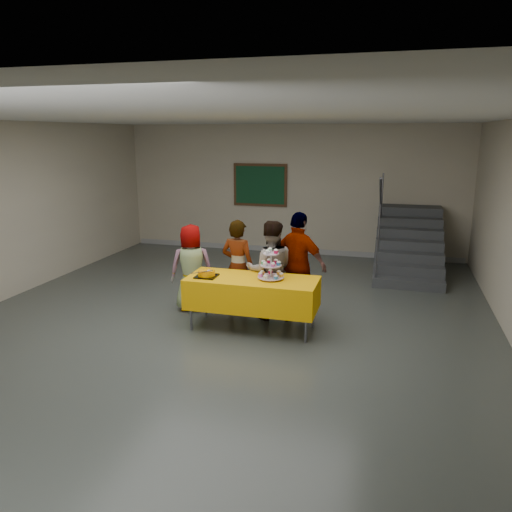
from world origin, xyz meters
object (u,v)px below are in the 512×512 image
Objects in this scene: bear_cake at (206,273)px; schoolchild_d at (299,265)px; noticeboard at (260,185)px; staircase at (408,247)px; bake_table at (252,292)px; cupcake_stand at (271,268)px; schoolchild_a at (192,267)px; schoolchild_c at (270,270)px; schoolchild_b at (238,267)px.

schoolchild_d is at bearing 35.74° from bear_cake.
bear_cake is 5.06m from noticeboard.
noticeboard reaches higher than staircase.
cupcake_stand is (0.27, 0.03, 0.38)m from bake_table.
noticeboard is at bearing 106.88° from cupcake_stand.
staircase is at bearing -95.81° from schoolchild_d.
noticeboard is at bearing -45.57° from schoolchild_d.
bear_cake is 0.22× the size of schoolchild_d.
schoolchild_a is 1.72m from schoolchild_d.
bake_table is 0.72m from bear_cake.
staircase is 3.70m from noticeboard.
cupcake_stand is 0.94m from bear_cake.
bake_table is 4.61m from staircase.
schoolchild_c is 1.17× the size of noticeboard.
schoolchild_c is 4.63m from noticeboard.
bake_table is 4.22× the size of cupcake_stand.
schoolchild_d is (0.53, 0.75, 0.26)m from bake_table.
bear_cake is at bearing 80.10° from schoolchild_b.
schoolchild_d is 0.68× the size of staircase.
bake_table is at bearing -118.99° from staircase.
schoolchild_b is 0.98× the size of schoolchild_c.
schoolchild_a is at bearing -134.46° from staircase.
schoolchild_a is (-1.17, 0.56, 0.14)m from bake_table.
cupcake_stand is at bearing -116.21° from staircase.
staircase is (2.64, 3.43, -0.26)m from schoolchild_b.
schoolchild_a is (-1.44, 0.53, -0.24)m from cupcake_stand.
bear_cake is 5.06m from staircase.
schoolchild_c reaches higher than schoolchild_a.
schoolchild_a is 0.85× the size of schoolchild_d.
schoolchild_a is at bearing -18.82° from schoolchild_c.
schoolchild_c is at bearing -179.62° from schoolchild_b.
cupcake_stand is 0.19× the size of staircase.
noticeboard reaches higher than cupcake_stand.
noticeboard reaches higher than schoolchild_c.
schoolchild_a is (-0.51, 0.67, -0.13)m from bear_cake.
staircase is at bearing 61.01° from bake_table.
schoolchild_a is 1.07× the size of noticeboard.
bake_table is at bearing -76.14° from noticeboard.
schoolchild_c is 0.93× the size of schoolchild_d.
schoolchild_b is 0.92× the size of schoolchild_d.
staircase reaches higher than bear_cake.
bear_cake is 0.85m from schoolchild_a.
schoolchild_b is at bearing 139.93° from cupcake_stand.
cupcake_stand is 4.47m from staircase.
schoolchild_c reaches higher than cupcake_stand.
schoolchild_d is at bearing -165.48° from schoolchild_c.
bake_table is at bearing 132.36° from schoolchild_a.
staircase is (2.09, 3.52, -0.28)m from schoolchild_c.
schoolchild_c reaches higher than bake_table.
schoolchild_a is 1.31m from schoolchild_c.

